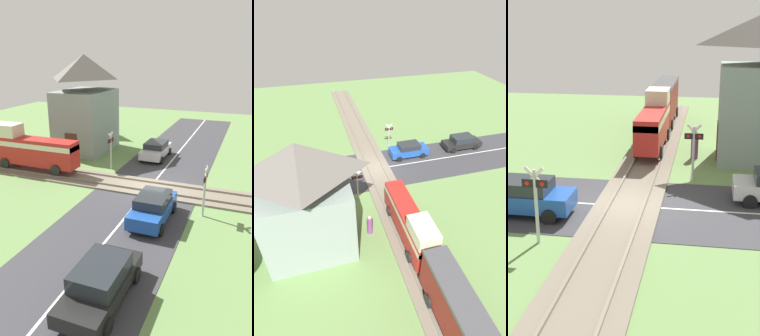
% 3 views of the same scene
% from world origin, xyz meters
% --- Properties ---
extents(ground_plane, '(60.00, 60.00, 0.00)m').
position_xyz_m(ground_plane, '(0.00, 0.00, 0.00)').
color(ground_plane, '#66894C').
extents(road_surface, '(48.00, 6.40, 0.02)m').
position_xyz_m(road_surface, '(0.00, 0.00, 0.01)').
color(road_surface, '#38383D').
rests_on(road_surface, ground_plane).
extents(track_bed, '(2.80, 48.00, 0.24)m').
position_xyz_m(track_bed, '(0.00, 0.00, 0.07)').
color(track_bed, '#756B5B').
rests_on(track_bed, ground_plane).
extents(train, '(1.58, 14.63, 3.18)m').
position_xyz_m(train, '(0.00, 12.89, 1.86)').
color(train, red).
rests_on(train, track_bed).
extents(car_near_crossing, '(3.97, 1.82, 1.48)m').
position_xyz_m(car_near_crossing, '(-3.98, -1.44, 0.78)').
color(car_near_crossing, '#1E4CA8').
rests_on(car_near_crossing, ground_plane).
extents(car_far_side, '(3.98, 1.88, 1.40)m').
position_xyz_m(car_far_side, '(6.36, 1.44, 0.75)').
color(car_far_side, silver).
rests_on(car_far_side, ground_plane).
extents(car_behind_queue, '(4.17, 1.86, 1.48)m').
position_xyz_m(car_behind_queue, '(-10.22, -1.44, 0.77)').
color(car_behind_queue, black).
rests_on(car_behind_queue, ground_plane).
extents(crossing_signal_west_approach, '(0.90, 0.18, 2.82)m').
position_xyz_m(crossing_signal_west_approach, '(-2.54, -3.81, 1.82)').
color(crossing_signal_west_approach, '#B7B7B7').
rests_on(crossing_signal_west_approach, ground_plane).
extents(crossing_signal_east_approach, '(0.90, 0.18, 2.82)m').
position_xyz_m(crossing_signal_east_approach, '(2.54, 3.81, 1.82)').
color(crossing_signal_east_approach, '#B7B7B7').
rests_on(crossing_signal_east_approach, ground_plane).
extents(station_building, '(5.85, 4.34, 8.18)m').
position_xyz_m(station_building, '(6.45, 7.90, 4.01)').
color(station_building, gray).
rests_on(station_building, ground_plane).
extents(pedestrian_by_station, '(0.41, 0.41, 1.64)m').
position_xyz_m(pedestrian_by_station, '(2.49, 7.73, 0.75)').
color(pedestrian_by_station, '#7F3D84').
rests_on(pedestrian_by_station, ground_plane).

